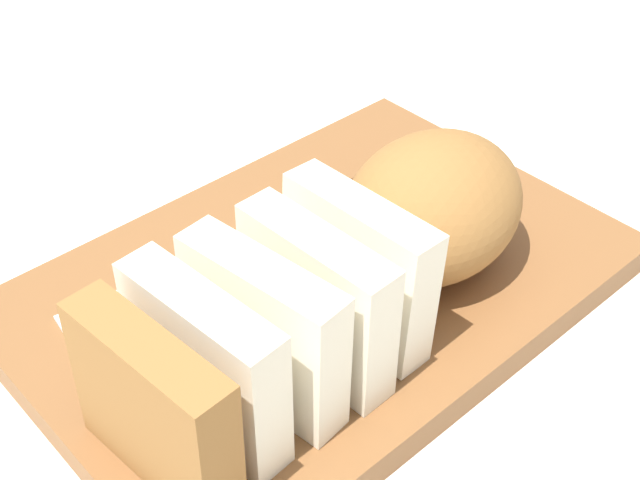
# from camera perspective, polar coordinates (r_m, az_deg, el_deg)

# --- Properties ---
(ground_plane) EXTENTS (3.00, 3.00, 0.00)m
(ground_plane) POSITION_cam_1_polar(r_m,az_deg,el_deg) (0.63, 0.00, -3.78)
(ground_plane) COLOR silver
(cutting_board) EXTENTS (0.42, 0.29, 0.02)m
(cutting_board) POSITION_cam_1_polar(r_m,az_deg,el_deg) (0.62, 0.00, -2.99)
(cutting_board) COLOR brown
(cutting_board) RESTS_ON ground_plane
(bread_loaf) EXTENTS (0.33, 0.14, 0.10)m
(bread_loaf) POSITION_cam_1_polar(r_m,az_deg,el_deg) (0.55, 2.38, -1.53)
(bread_loaf) COLOR #996633
(bread_loaf) RESTS_ON cutting_board
(bread_knife) EXTENTS (0.25, 0.05, 0.02)m
(bread_knife) POSITION_cam_1_polar(r_m,az_deg,el_deg) (0.65, -1.39, 1.39)
(bread_knife) COLOR silver
(bread_knife) RESTS_ON cutting_board
(crumb_near_knife) EXTENTS (0.01, 0.01, 0.01)m
(crumb_near_knife) POSITION_cam_1_polar(r_m,az_deg,el_deg) (0.64, 0.22, 0.14)
(crumb_near_knife) COLOR #A8753D
(crumb_near_knife) RESTS_ON cutting_board
(crumb_near_loaf) EXTENTS (0.01, 0.01, 0.01)m
(crumb_near_loaf) POSITION_cam_1_polar(r_m,az_deg,el_deg) (0.60, -4.93, -3.01)
(crumb_near_loaf) COLOR #A8753D
(crumb_near_loaf) RESTS_ON cutting_board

